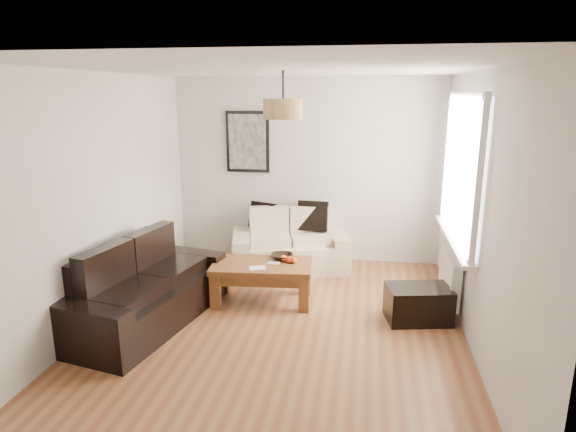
% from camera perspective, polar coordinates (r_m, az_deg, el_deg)
% --- Properties ---
extents(floor, '(4.50, 4.50, 0.00)m').
position_cam_1_polar(floor, '(5.24, -1.09, -12.83)').
color(floor, brown).
rests_on(floor, ground).
extents(ceiling, '(3.80, 4.50, 0.00)m').
position_cam_1_polar(ceiling, '(4.67, -1.25, 16.87)').
color(ceiling, white).
rests_on(ceiling, floor).
extents(wall_back, '(3.80, 0.04, 2.60)m').
position_cam_1_polar(wall_back, '(6.97, 2.20, 5.32)').
color(wall_back, silver).
rests_on(wall_back, floor).
extents(wall_front, '(3.80, 0.04, 2.60)m').
position_cam_1_polar(wall_front, '(2.72, -9.92, -9.68)').
color(wall_front, silver).
rests_on(wall_front, floor).
extents(wall_left, '(0.04, 4.50, 2.60)m').
position_cam_1_polar(wall_left, '(5.46, -21.20, 1.80)').
color(wall_left, silver).
rests_on(wall_left, floor).
extents(wall_right, '(0.04, 4.50, 2.60)m').
position_cam_1_polar(wall_right, '(4.83, 21.60, 0.22)').
color(wall_right, silver).
rests_on(wall_right, floor).
extents(window_bay, '(0.14, 1.90, 1.60)m').
position_cam_1_polar(window_bay, '(5.54, 19.81, 5.26)').
color(window_bay, white).
rests_on(window_bay, wall_right).
extents(radiator, '(0.10, 0.90, 0.52)m').
position_cam_1_polar(radiator, '(5.83, 18.40, -6.63)').
color(radiator, white).
rests_on(radiator, wall_right).
extents(poster, '(0.62, 0.04, 0.87)m').
position_cam_1_polar(poster, '(7.05, -4.75, 8.66)').
color(poster, black).
rests_on(poster, wall_back).
extents(pendant_shade, '(0.40, 0.40, 0.20)m').
position_cam_1_polar(pendant_shade, '(4.96, -0.57, 12.45)').
color(pendant_shade, tan).
rests_on(pendant_shade, ceiling).
extents(loveseat_cream, '(1.73, 1.22, 0.78)m').
position_cam_1_polar(loveseat_cream, '(6.75, 0.24, -2.91)').
color(loveseat_cream, beige).
rests_on(loveseat_cream, floor).
extents(sofa_leather, '(1.30, 2.07, 0.83)m').
position_cam_1_polar(sofa_leather, '(5.40, -16.55, -7.77)').
color(sofa_leather, black).
rests_on(sofa_leather, floor).
extents(coffee_table, '(1.19, 0.72, 0.47)m').
position_cam_1_polar(coffee_table, '(5.74, -3.06, -7.79)').
color(coffee_table, brown).
rests_on(coffee_table, floor).
extents(ottoman, '(0.74, 0.55, 0.38)m').
position_cam_1_polar(ottoman, '(5.48, 15.01, -9.91)').
color(ottoman, black).
rests_on(ottoman, floor).
extents(cushion_left, '(0.39, 0.26, 0.37)m').
position_cam_1_polar(cushion_left, '(6.93, -3.01, 0.07)').
color(cushion_left, black).
rests_on(cushion_left, loveseat_cream).
extents(cushion_right, '(0.43, 0.16, 0.42)m').
position_cam_1_polar(cushion_right, '(6.81, 2.92, 0.01)').
color(cushion_right, black).
rests_on(cushion_right, loveseat_cream).
extents(fruit_bowl, '(0.30, 0.30, 0.06)m').
position_cam_1_polar(fruit_bowl, '(5.78, -0.71, -4.78)').
color(fruit_bowl, black).
rests_on(fruit_bowl, coffee_table).
extents(orange_a, '(0.09, 0.09, 0.08)m').
position_cam_1_polar(orange_a, '(5.66, 0.18, -5.12)').
color(orange_a, '#E74B13').
rests_on(orange_a, fruit_bowl).
extents(orange_b, '(0.09, 0.09, 0.08)m').
position_cam_1_polar(orange_b, '(5.64, 0.66, -5.18)').
color(orange_b, '#DD4A12').
rests_on(orange_b, fruit_bowl).
extents(orange_c, '(0.08, 0.08, 0.08)m').
position_cam_1_polar(orange_c, '(5.70, -0.51, -4.96)').
color(orange_c, '#E94A13').
rests_on(orange_c, fruit_bowl).
extents(papers, '(0.21, 0.18, 0.01)m').
position_cam_1_polar(papers, '(5.51, -3.59, -6.10)').
color(papers, white).
rests_on(papers, coffee_table).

